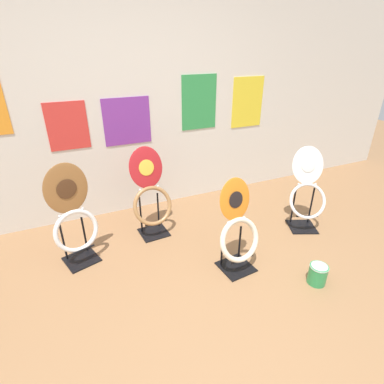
# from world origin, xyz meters

# --- Properties ---
(ground_plane) EXTENTS (14.00, 14.00, 0.00)m
(ground_plane) POSITION_xyz_m (0.00, 0.00, 0.00)
(ground_plane) COLOR #8E6642
(wall_back) EXTENTS (8.00, 0.07, 2.60)m
(wall_back) POSITION_xyz_m (0.00, 2.24, 1.30)
(wall_back) COLOR silver
(wall_back) RESTS_ON ground_plane
(toilet_seat_display_crimson_swirl) EXTENTS (0.42, 0.33, 0.92)m
(toilet_seat_display_crimson_swirl) POSITION_xyz_m (-0.05, 1.61, 0.43)
(toilet_seat_display_crimson_swirl) COLOR black
(toilet_seat_display_crimson_swirl) RESTS_ON ground_plane
(toilet_seat_display_woodgrain) EXTENTS (0.41, 0.35, 0.95)m
(toilet_seat_display_woodgrain) POSITION_xyz_m (-0.80, 1.44, 0.44)
(toilet_seat_display_woodgrain) COLOR black
(toilet_seat_display_woodgrain) RESTS_ON ground_plane
(toilet_seat_display_orange_sun) EXTENTS (0.41, 0.30, 0.84)m
(toilet_seat_display_orange_sun) POSITION_xyz_m (0.46, 0.77, 0.37)
(toilet_seat_display_orange_sun) COLOR black
(toilet_seat_display_orange_sun) RESTS_ON ground_plane
(toilet_seat_display_white_plain) EXTENTS (0.46, 0.45, 0.87)m
(toilet_seat_display_white_plain) POSITION_xyz_m (1.48, 1.06, 0.42)
(toilet_seat_display_white_plain) COLOR black
(toilet_seat_display_white_plain) RESTS_ON ground_plane
(paint_can) EXTENTS (0.15, 0.15, 0.18)m
(paint_can) POSITION_xyz_m (0.98, 0.32, 0.09)
(paint_can) COLOR #2D8E4C
(paint_can) RESTS_ON ground_plane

